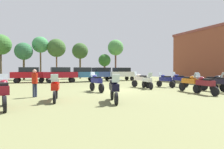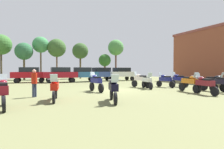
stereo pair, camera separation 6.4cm
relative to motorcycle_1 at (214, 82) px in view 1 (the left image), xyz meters
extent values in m
cube|color=olive|center=(-6.78, 3.66, -0.73)|extent=(44.00, 52.00, 0.02)
cylinder|color=black|center=(0.22, -0.68, -0.40)|extent=(0.31, 0.65, 0.64)
cylinder|color=black|center=(-0.24, 0.73, -0.40)|extent=(0.31, 0.65, 0.64)
cube|color=black|center=(-0.01, 0.03, 0.10)|extent=(0.73, 1.30, 0.36)
ellipsoid|color=black|center=(0.08, -0.24, 0.38)|extent=(0.45, 0.56, 0.24)
cube|color=black|center=(-0.08, 0.24, 0.34)|extent=(0.46, 0.63, 0.12)
cube|color=silver|center=(0.18, -0.54, 0.56)|extent=(0.39, 0.26, 0.39)
cylinder|color=#B7B7BC|center=(0.15, -0.45, 0.50)|extent=(0.60, 0.23, 0.04)
cylinder|color=black|center=(0.22, 4.73, -0.41)|extent=(0.22, 0.64, 0.63)
cylinder|color=black|center=(0.46, 3.28, -0.41)|extent=(0.22, 0.64, 0.63)
cube|color=navy|center=(0.34, 4.01, 0.08)|extent=(0.55, 1.29, 0.36)
ellipsoid|color=navy|center=(0.30, 4.28, 0.36)|extent=(0.39, 0.52, 0.24)
cube|color=black|center=(0.37, 3.79, 0.32)|extent=(0.38, 0.60, 0.12)
cube|color=silver|center=(0.25, 4.59, 0.54)|extent=(0.38, 0.21, 0.39)
cylinder|color=#B7B7BC|center=(0.26, 4.50, 0.48)|extent=(0.62, 0.13, 0.04)
cylinder|color=black|center=(-14.15, 0.08, -0.40)|extent=(0.21, 0.66, 0.65)
cylinder|color=black|center=(-13.94, -1.43, -0.40)|extent=(0.21, 0.66, 0.65)
cube|color=maroon|center=(-14.05, -0.68, 0.10)|extent=(0.54, 1.33, 0.36)
ellipsoid|color=maroon|center=(-14.09, -0.39, 0.38)|extent=(0.38, 0.52, 0.24)
cube|color=black|center=(-14.02, -0.90, 0.34)|extent=(0.38, 0.60, 0.12)
cube|color=silver|center=(-14.13, -0.07, 0.56)|extent=(0.38, 0.20, 0.39)
cylinder|color=#B7B7BC|center=(-14.12, -0.16, 0.50)|extent=(0.62, 0.12, 0.04)
cylinder|color=black|center=(-11.94, -0.28, -0.42)|extent=(0.23, 0.63, 0.62)
cylinder|color=black|center=(-11.64, 1.33, -0.42)|extent=(0.23, 0.63, 0.62)
cube|color=red|center=(-11.79, 0.53, 0.07)|extent=(0.61, 1.44, 0.36)
ellipsoid|color=red|center=(-11.85, 0.22, 0.35)|extent=(0.40, 0.53, 0.24)
cube|color=black|center=(-11.75, 0.76, 0.31)|extent=(0.40, 0.61, 0.12)
cube|color=silver|center=(-11.91, -0.13, 0.53)|extent=(0.38, 0.21, 0.39)
cylinder|color=#B7B7BC|center=(-11.89, -0.02, 0.47)|extent=(0.62, 0.15, 0.04)
cylinder|color=black|center=(-9.32, -1.86, -0.42)|extent=(0.29, 0.62, 0.61)
cylinder|color=black|center=(-8.85, -0.34, -0.42)|extent=(0.29, 0.62, 0.61)
cube|color=black|center=(-9.08, -1.10, 0.06)|extent=(0.74, 1.40, 0.36)
ellipsoid|color=black|center=(-9.17, -1.39, 0.34)|extent=(0.45, 0.55, 0.24)
cube|color=black|center=(-9.01, -0.87, 0.30)|extent=(0.45, 0.62, 0.12)
cube|color=silver|center=(-9.27, -1.71, 0.52)|extent=(0.39, 0.25, 0.39)
cylinder|color=#B7B7BC|center=(-9.24, -1.62, 0.46)|extent=(0.60, 0.22, 0.04)
cylinder|color=black|center=(-3.74, 3.01, -0.41)|extent=(0.24, 0.63, 0.62)
cylinder|color=black|center=(-3.44, 4.53, -0.41)|extent=(0.24, 0.63, 0.62)
cube|color=silver|center=(-3.59, 3.77, 0.07)|extent=(0.61, 1.36, 0.36)
ellipsoid|color=silver|center=(-3.65, 3.48, 0.35)|extent=(0.41, 0.53, 0.24)
cube|color=black|center=(-3.54, 3.99, 0.31)|extent=(0.40, 0.61, 0.12)
cube|color=silver|center=(-3.71, 3.16, 0.53)|extent=(0.38, 0.22, 0.39)
cylinder|color=#B7B7BC|center=(-3.69, 3.25, 0.47)|extent=(0.62, 0.16, 0.04)
cylinder|color=black|center=(-3.74, 5.65, -0.39)|extent=(0.31, 0.68, 0.67)
cylinder|color=black|center=(-3.27, 4.13, -0.39)|extent=(0.31, 0.68, 0.67)
cube|color=silver|center=(-3.50, 4.89, 0.13)|extent=(0.75, 1.40, 0.36)
ellipsoid|color=silver|center=(-3.59, 5.18, 0.41)|extent=(0.45, 0.55, 0.24)
cube|color=black|center=(-3.43, 4.66, 0.37)|extent=(0.45, 0.62, 0.12)
cube|color=silver|center=(-3.69, 5.50, 0.59)|extent=(0.39, 0.25, 0.39)
cylinder|color=#B7B7BC|center=(-3.66, 5.40, 0.53)|extent=(0.60, 0.22, 0.04)
cylinder|color=black|center=(-8.53, 4.22, -0.39)|extent=(0.22, 0.69, 0.68)
cylinder|color=black|center=(-8.31, 2.76, -0.39)|extent=(0.22, 0.69, 0.68)
cube|color=navy|center=(-8.42, 3.49, 0.13)|extent=(0.54, 1.30, 0.36)
ellipsoid|color=navy|center=(-8.46, 3.77, 0.41)|extent=(0.39, 0.52, 0.24)
cube|color=black|center=(-8.39, 3.27, 0.37)|extent=(0.38, 0.60, 0.12)
cube|color=silver|center=(-8.51, 4.08, 0.59)|extent=(0.38, 0.20, 0.39)
cylinder|color=#B7B7BC|center=(-8.50, 3.99, 0.53)|extent=(0.62, 0.13, 0.04)
cylinder|color=black|center=(-2.14, -0.21, -0.42)|extent=(0.20, 0.61, 0.60)
cylinder|color=black|center=(-2.37, -1.82, -0.42)|extent=(0.20, 0.61, 0.60)
cube|color=maroon|center=(-2.25, -1.01, 0.06)|extent=(0.55, 1.42, 0.36)
ellipsoid|color=maroon|center=(-2.21, -0.71, 0.34)|extent=(0.38, 0.52, 0.24)
cube|color=black|center=(-2.29, -1.25, 0.30)|extent=(0.37, 0.60, 0.12)
cube|color=silver|center=(-2.17, -0.36, 0.52)|extent=(0.38, 0.20, 0.39)
cylinder|color=#B7B7BC|center=(-2.18, -0.47, 0.46)|extent=(0.62, 0.12, 0.04)
cylinder|color=black|center=(-0.47, -0.34, -0.41)|extent=(0.21, 0.65, 0.63)
cube|color=black|center=(-0.40, -0.89, 0.33)|extent=(0.37, 0.60, 0.12)
cylinder|color=black|center=(-1.41, 4.83, -0.42)|extent=(0.27, 0.61, 0.60)
cylinder|color=black|center=(-1.04, 3.42, -0.42)|extent=(0.27, 0.61, 0.60)
cube|color=navy|center=(-1.22, 4.13, 0.06)|extent=(0.66, 1.29, 0.36)
ellipsoid|color=navy|center=(-1.29, 4.40, 0.34)|extent=(0.43, 0.54, 0.24)
cube|color=black|center=(-1.17, 3.92, 0.30)|extent=(0.43, 0.62, 0.12)
cube|color=silver|center=(-1.37, 4.70, 0.52)|extent=(0.39, 0.24, 0.39)
cylinder|color=#B7B7BC|center=(-1.35, 4.61, 0.46)|extent=(0.61, 0.19, 0.04)
cylinder|color=black|center=(-2.12, -0.30, -0.40)|extent=(0.17, 0.66, 0.65)
cylinder|color=black|center=(-1.99, 1.28, -0.40)|extent=(0.17, 0.66, 0.65)
cube|color=#C76D1C|center=(-2.06, 0.49, 0.11)|extent=(0.46, 1.37, 0.36)
ellipsoid|color=#C76D1C|center=(-2.08, 0.19, 0.39)|extent=(0.36, 0.50, 0.24)
cube|color=black|center=(-2.04, 0.73, 0.35)|extent=(0.34, 0.58, 0.12)
cube|color=silver|center=(-2.11, -0.15, 0.57)|extent=(0.37, 0.18, 0.39)
cylinder|color=#B7B7BC|center=(-2.10, -0.05, 0.51)|extent=(0.62, 0.08, 0.04)
cylinder|color=black|center=(-4.71, 14.71, -0.40)|extent=(0.67, 0.32, 0.64)
cylinder|color=black|center=(-4.94, 16.14, -0.40)|extent=(0.67, 0.32, 0.64)
cylinder|color=black|center=(-1.82, 15.19, -0.40)|extent=(0.67, 0.32, 0.64)
cylinder|color=black|center=(-2.06, 16.61, -0.40)|extent=(0.67, 0.32, 0.64)
cube|color=#3B5397|center=(-3.38, 15.66, 0.29)|extent=(4.54, 2.48, 0.75)
cube|color=black|center=(-3.38, 15.66, 0.97)|extent=(2.59, 1.95, 0.61)
cylinder|color=black|center=(-10.88, 14.32, -0.40)|extent=(0.64, 0.23, 0.64)
cylinder|color=black|center=(-10.85, 15.76, -0.40)|extent=(0.64, 0.23, 0.64)
cylinder|color=black|center=(-7.96, 14.26, -0.40)|extent=(0.64, 0.23, 0.64)
cylinder|color=black|center=(-7.92, 15.70, -0.40)|extent=(0.64, 0.23, 0.64)
cube|color=maroon|center=(-9.40, 15.01, 0.29)|extent=(4.34, 1.89, 0.75)
cube|color=black|center=(-9.40, 15.01, 0.97)|extent=(2.40, 1.64, 0.61)
cylinder|color=black|center=(-7.99, 14.64, -0.40)|extent=(0.67, 0.31, 0.64)
cylinder|color=black|center=(-7.77, 16.06, -0.40)|extent=(0.67, 0.31, 0.64)
cylinder|color=black|center=(-5.10, 14.20, -0.40)|extent=(0.67, 0.31, 0.64)
cylinder|color=black|center=(-4.88, 15.63, -0.40)|extent=(0.67, 0.31, 0.64)
cube|color=#2B6091|center=(-6.44, 15.13, 0.29)|extent=(4.52, 2.42, 0.75)
cube|color=black|center=(-6.44, 15.13, 0.97)|extent=(2.57, 1.92, 0.61)
cylinder|color=black|center=(-14.63, 16.05, -0.40)|extent=(0.66, 0.29, 0.64)
cylinder|color=black|center=(-14.47, 17.49, -0.40)|extent=(0.66, 0.29, 0.64)
cylinder|color=black|center=(-11.72, 15.73, -0.40)|extent=(0.66, 0.29, 0.64)
cylinder|color=black|center=(-11.56, 17.16, -0.40)|extent=(0.66, 0.29, 0.64)
cube|color=maroon|center=(-13.09, 16.61, 0.29)|extent=(4.48, 2.27, 0.75)
cube|color=black|center=(-13.09, 16.61, 0.97)|extent=(2.53, 1.84, 0.61)
cylinder|color=black|center=(-1.55, 14.54, -0.40)|extent=(0.66, 0.28, 0.64)
cylinder|color=black|center=(-1.68, 15.97, -0.40)|extent=(0.66, 0.28, 0.64)
cylinder|color=black|center=(1.37, 14.81, -0.40)|extent=(0.66, 0.28, 0.64)
cylinder|color=black|center=(1.23, 16.25, -0.40)|extent=(0.66, 0.28, 0.64)
cube|color=white|center=(-0.16, 15.39, 0.29)|extent=(4.45, 2.19, 0.75)
cube|color=black|center=(-0.16, 15.39, 0.97)|extent=(2.50, 1.80, 0.61)
cylinder|color=#293149|center=(-12.84, 2.35, -0.31)|extent=(0.14, 0.14, 0.82)
cylinder|color=#293149|center=(-12.72, 2.47, -0.31)|extent=(0.14, 0.14, 0.82)
cylinder|color=#AD200F|center=(-12.78, 2.41, 0.42)|extent=(0.48, 0.48, 0.65)
sphere|color=tan|center=(-12.78, 2.41, 0.86)|extent=(0.22, 0.22, 0.22)
cylinder|color=brown|center=(-11.34, 24.65, 2.00)|extent=(0.26, 0.26, 5.44)
sphere|color=#3D854B|center=(-11.34, 24.65, 5.34)|extent=(2.79, 2.79, 2.79)
cylinder|color=brown|center=(-13.96, 23.64, 1.32)|extent=(0.31, 0.31, 4.08)
sphere|color=#2B5F3A|center=(-13.96, 23.64, 4.00)|extent=(2.83, 2.83, 2.83)
cylinder|color=#4E3F25|center=(-4.30, 24.61, 1.58)|extent=(0.32, 0.32, 4.60)
sphere|color=#335426|center=(-4.30, 24.61, 4.55)|extent=(3.02, 3.02, 3.02)
cylinder|color=#4D412D|center=(-17.38, 24.98, 1.80)|extent=(0.30, 0.30, 5.05)
sphere|color=#386A2D|center=(-17.38, 24.98, 5.07)|extent=(3.32, 3.32, 3.32)
cylinder|color=brown|center=(2.97, 24.12, 2.03)|extent=(0.34, 0.34, 5.50)
sphere|color=#498841|center=(2.97, 24.12, 5.50)|extent=(3.20, 3.20, 3.20)
cylinder|color=brown|center=(0.32, 23.59, 0.78)|extent=(0.38, 0.38, 3.02)
sphere|color=#2A5C21|center=(0.32, 23.59, 2.83)|extent=(2.39, 2.39, 2.39)
cylinder|color=brown|center=(-8.71, 23.98, 1.69)|extent=(0.25, 0.25, 4.83)
sphere|color=#375B29|center=(-8.71, 23.98, 4.83)|extent=(3.22, 3.22, 3.22)
camera|label=1|loc=(-13.02, -9.62, 0.94)|focal=29.23mm
camera|label=2|loc=(-12.96, -9.64, 0.94)|focal=29.23mm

